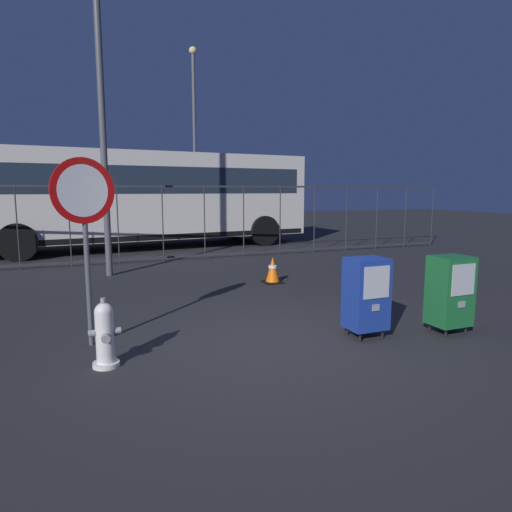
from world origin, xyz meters
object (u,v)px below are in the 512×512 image
fire_hydrant (105,335)px  traffic_cone (273,270)px  stop_sign (84,213)px  bus_near (145,195)px  bus_far (55,194)px  newspaper_box_secondary (366,293)px  street_light_far_right (194,129)px  newspaper_box_primary (450,291)px  street_light_near_left (99,46)px

fire_hydrant → traffic_cone: 4.76m
stop_sign → bus_near: bearing=77.6°
bus_near → traffic_cone: bearing=-82.3°
bus_near → bus_far: (-2.76, 4.90, 0.00)m
newspaper_box_secondary → street_light_far_right: 14.93m
fire_hydrant → stop_sign: (-0.12, 0.76, 1.25)m
newspaper_box_secondary → bus_near: bearing=96.9°
bus_near → newspaper_box_primary: bearing=-82.6°
newspaper_box_primary → traffic_cone: 3.90m
fire_hydrant → traffic_cone: bearing=44.0°
traffic_cone → stop_sign: bearing=-144.2°
newspaper_box_primary → street_light_near_left: (-3.80, 5.86, 4.19)m
stop_sign → street_light_far_right: bearing=70.3°
fire_hydrant → street_light_far_right: street_light_far_right is taller
street_light_near_left → street_light_far_right: size_ratio=1.09×
newspaper_box_secondary → traffic_cone: 3.56m
bus_near → bus_far: 5.63m
newspaper_box_secondary → bus_far: bearing=104.8°
newspaper_box_secondary → traffic_cone: (0.30, 3.53, -0.31)m
stop_sign → street_light_far_right: size_ratio=0.29×
newspaper_box_secondary → bus_far: bus_far is taller
newspaper_box_primary → street_light_far_right: street_light_far_right is taller
street_light_far_right → newspaper_box_secondary: bearing=-96.1°
fire_hydrant → bus_near: 10.21m
stop_sign → bus_near: (2.02, 9.18, 0.11)m
fire_hydrant → stop_sign: size_ratio=0.33×
fire_hydrant → stop_sign: bearing=98.8°
newspaper_box_primary → bus_far: 16.20m
bus_far → street_light_near_left: street_light_near_left is taller
bus_far → street_light_far_right: 6.18m
newspaper_box_primary → bus_near: 10.76m
newspaper_box_primary → traffic_cone: newspaper_box_primary is taller
newspaper_box_secondary → bus_near: (-1.22, 10.16, 1.14)m
newspaper_box_secondary → bus_near: size_ratio=0.10×
newspaper_box_secondary → street_light_near_left: street_light_near_left is taller
stop_sign → traffic_cone: bearing=35.8°
bus_far → bus_near: bearing=-60.0°
street_light_far_right → bus_near: bearing=-123.4°
stop_sign → street_light_far_right: street_light_far_right is taller
traffic_cone → street_light_near_left: (-3.00, 2.05, 4.50)m
newspaper_box_secondary → bus_far: (-3.99, 15.06, 1.14)m
street_light_far_right → fire_hydrant: bearing=-108.3°
stop_sign → street_light_near_left: (0.55, 4.60, 3.16)m
newspaper_box_secondary → bus_far: 15.62m
newspaper_box_primary → stop_sign: (-4.35, 1.26, 1.03)m
newspaper_box_primary → stop_sign: 4.64m
fire_hydrant → bus_far: size_ratio=0.07×
newspaper_box_secondary → newspaper_box_primary: bearing=-14.0°
bus_far → stop_sign: bearing=-86.4°
newspaper_box_primary → bus_near: bus_near is taller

